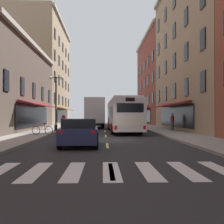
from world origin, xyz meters
The scene contains 13 objects.
ground_plane centered at (0.00, 0.00, -0.05)m, with size 34.80×80.00×0.10m, color #28282B.
lane_centre_dashes centered at (0.00, -0.25, 0.00)m, with size 0.14×73.90×0.01m.
crosswalk_near centered at (0.00, -10.00, 0.00)m, with size 7.10×2.80×0.01m.
sidewalk_left centered at (-5.90, 0.00, 0.07)m, with size 3.00×80.00×0.14m, color gray.
sidewalk_right centered at (5.90, 0.00, 0.07)m, with size 3.00×80.00×0.14m, color gray.
transit_bus centered at (1.74, 8.31, 1.68)m, with size 2.78×12.21×3.19m.
box_truck centered at (-1.32, 16.35, 1.95)m, with size 2.73×7.74×3.72m.
sedan_near centered at (-1.63, 27.28, 0.68)m, with size 2.01×4.65×1.33m.
sedan_mid centered at (-1.47, -3.57, 0.74)m, with size 2.03×4.28×1.45m.
motorcycle_rider centered at (-2.93, 0.51, 0.71)m, with size 0.62×2.07×1.66m.
bicycle_near centered at (-4.83, 2.57, 0.50)m, with size 1.68×0.57×0.91m.
pedestrian_mid centered at (6.71, 8.34, 0.99)m, with size 0.36×0.36×1.66m.
street_lamp_twin centered at (-4.68, 7.57, 3.03)m, with size 1.42×0.32×5.21m.
Camera 1 is at (-0.26, -17.83, 1.64)m, focal length 42.62 mm.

